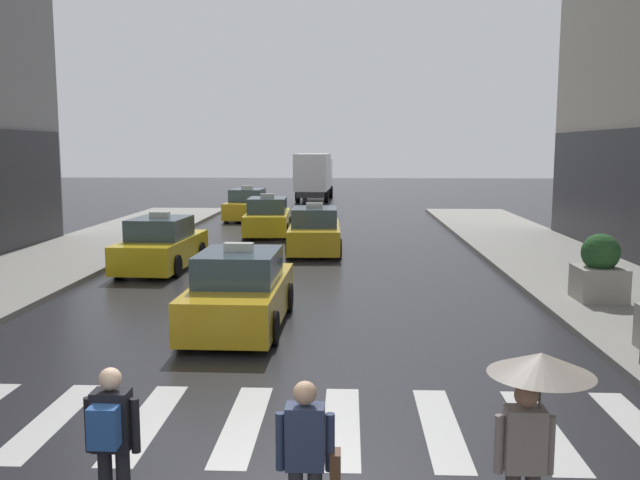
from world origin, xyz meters
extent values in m
cube|color=silver|center=(-2.70, 3.00, 0.00)|extent=(0.50, 2.80, 0.01)
cube|color=silver|center=(-1.35, 3.00, 0.00)|extent=(0.50, 2.80, 0.01)
cube|color=silver|center=(0.00, 3.00, 0.00)|extent=(0.50, 2.80, 0.01)
cube|color=silver|center=(1.35, 3.00, 0.00)|extent=(0.50, 2.80, 0.01)
cube|color=silver|center=(2.70, 3.00, 0.00)|extent=(0.50, 2.80, 0.01)
cube|color=silver|center=(4.05, 3.00, 0.00)|extent=(0.50, 2.80, 0.01)
cube|color=gold|center=(-0.86, 8.17, 0.56)|extent=(1.88, 4.53, 0.84)
cube|color=#384C5B|center=(-0.86, 8.07, 1.30)|extent=(1.64, 2.13, 0.64)
cube|color=silver|center=(-0.86, 8.07, 1.71)|extent=(0.60, 0.25, 0.18)
cylinder|color=black|center=(-1.69, 9.54, 0.33)|extent=(0.23, 0.66, 0.66)
cylinder|color=black|center=(0.02, 9.51, 0.33)|extent=(0.23, 0.66, 0.66)
cylinder|color=black|center=(-1.74, 6.84, 0.33)|extent=(0.23, 0.66, 0.66)
cylinder|color=black|center=(-0.03, 6.81, 0.33)|extent=(0.23, 0.66, 0.66)
cube|color=#F2EAB2|center=(-1.45, 10.45, 0.60)|extent=(0.20, 0.04, 0.14)
cube|color=#F2EAB2|center=(-0.19, 10.43, 0.60)|extent=(0.20, 0.04, 0.14)
cube|color=yellow|center=(-4.42, 14.97, 0.56)|extent=(2.01, 4.58, 0.84)
cube|color=#384C5B|center=(-4.43, 14.87, 1.30)|extent=(1.70, 2.17, 0.64)
cube|color=silver|center=(-4.43, 14.87, 1.71)|extent=(0.61, 0.27, 0.18)
cylinder|color=black|center=(-5.21, 16.36, 0.33)|extent=(0.25, 0.67, 0.66)
cylinder|color=black|center=(-3.50, 16.28, 0.33)|extent=(0.25, 0.67, 0.66)
cylinder|color=black|center=(-5.34, 13.66, 0.33)|extent=(0.25, 0.67, 0.66)
cylinder|color=black|center=(-3.63, 13.58, 0.33)|extent=(0.25, 0.67, 0.66)
cube|color=#F2EAB2|center=(-4.94, 17.27, 0.60)|extent=(0.20, 0.05, 0.14)
cube|color=#F2EAB2|center=(-3.69, 17.21, 0.60)|extent=(0.20, 0.05, 0.14)
cube|color=gold|center=(0.18, 18.69, 0.56)|extent=(1.95, 4.56, 0.84)
cube|color=#384C5B|center=(0.18, 18.59, 1.30)|extent=(1.67, 2.15, 0.64)
cube|color=silver|center=(0.18, 18.59, 1.71)|extent=(0.61, 0.26, 0.18)
cylinder|color=black|center=(-0.72, 20.01, 0.33)|extent=(0.24, 0.67, 0.66)
cylinder|color=black|center=(0.99, 20.07, 0.33)|extent=(0.24, 0.67, 0.66)
cylinder|color=black|center=(-0.63, 17.32, 0.33)|extent=(0.24, 0.67, 0.66)
cylinder|color=black|center=(1.08, 17.37, 0.33)|extent=(0.24, 0.67, 0.66)
cube|color=#F2EAB2|center=(-0.53, 20.94, 0.60)|extent=(0.20, 0.05, 0.14)
cube|color=#F2EAB2|center=(0.73, 20.98, 0.60)|extent=(0.20, 0.05, 0.14)
cube|color=yellow|center=(-2.12, 23.59, 0.56)|extent=(2.00, 4.58, 0.84)
cube|color=#384C5B|center=(-2.11, 23.49, 1.30)|extent=(1.69, 2.17, 0.64)
cube|color=silver|center=(-2.11, 23.49, 1.71)|extent=(0.61, 0.27, 0.18)
cylinder|color=black|center=(-3.03, 24.90, 0.33)|extent=(0.25, 0.67, 0.66)
cylinder|color=black|center=(-1.33, 24.98, 0.33)|extent=(0.25, 0.67, 0.66)
cylinder|color=black|center=(-2.91, 22.20, 0.33)|extent=(0.25, 0.67, 0.66)
cylinder|color=black|center=(-1.20, 22.28, 0.33)|extent=(0.25, 0.67, 0.66)
cube|color=#F2EAB2|center=(-2.85, 25.83, 0.60)|extent=(0.20, 0.05, 0.14)
cube|color=#F2EAB2|center=(-1.59, 25.89, 0.60)|extent=(0.20, 0.05, 0.14)
cube|color=gold|center=(-3.92, 29.85, 0.56)|extent=(2.05, 4.59, 0.84)
cube|color=#384C5B|center=(-3.93, 29.75, 1.30)|extent=(1.71, 2.19, 0.64)
cube|color=silver|center=(-3.93, 29.75, 1.71)|extent=(0.61, 0.27, 0.18)
cylinder|color=black|center=(-4.70, 31.25, 0.33)|extent=(0.26, 0.67, 0.66)
cylinder|color=black|center=(-2.99, 31.15, 0.33)|extent=(0.26, 0.67, 0.66)
cylinder|color=black|center=(-4.85, 28.55, 0.33)|extent=(0.26, 0.67, 0.66)
cylinder|color=black|center=(-3.14, 28.46, 0.33)|extent=(0.26, 0.67, 0.66)
cube|color=#F2EAB2|center=(-4.42, 32.16, 0.60)|extent=(0.20, 0.05, 0.14)
cube|color=#F2EAB2|center=(-3.16, 32.09, 0.60)|extent=(0.20, 0.05, 0.14)
cube|color=#2D2D2D|center=(-1.09, 42.62, 0.65)|extent=(2.06, 6.67, 0.40)
cube|color=silver|center=(-0.96, 45.92, 1.90)|extent=(2.17, 1.88, 2.10)
cube|color=#384C5B|center=(-0.92, 46.84, 2.27)|extent=(1.89, 0.11, 0.95)
cube|color=silver|center=(-1.12, 41.72, 2.10)|extent=(2.39, 4.88, 2.50)
cylinder|color=black|center=(-1.97, 45.76, 0.45)|extent=(0.32, 0.91, 0.90)
cylinder|color=black|center=(0.03, 45.68, 0.45)|extent=(0.32, 0.91, 0.90)
cylinder|color=black|center=(-2.15, 41.22, 0.45)|extent=(0.32, 0.91, 0.90)
cylinder|color=black|center=(-0.15, 41.15, 0.45)|extent=(0.32, 0.91, 0.90)
cube|color=gray|center=(3.06, 0.10, 1.12)|extent=(0.36, 0.24, 0.60)
sphere|color=#9E7051|center=(3.06, 0.10, 1.54)|extent=(0.22, 0.22, 0.22)
cylinder|color=gray|center=(2.83, 0.10, 1.07)|extent=(0.09, 0.09, 0.55)
cylinder|color=gray|center=(3.29, 0.10, 1.07)|extent=(0.09, 0.09, 0.55)
cylinder|color=#4C4C4C|center=(3.18, 0.10, 1.42)|extent=(0.02, 0.02, 1.00)
cone|color=gray|center=(3.18, 0.10, 1.84)|extent=(0.96, 0.96, 0.20)
cube|color=black|center=(-0.87, 0.37, 1.12)|extent=(0.36, 0.24, 0.60)
sphere|color=beige|center=(-0.87, 0.37, 1.54)|extent=(0.22, 0.22, 0.22)
cylinder|color=black|center=(-1.10, 0.37, 1.07)|extent=(0.09, 0.09, 0.55)
cylinder|color=black|center=(-0.64, 0.37, 1.07)|extent=(0.09, 0.09, 0.55)
cube|color=#264C8C|center=(-0.87, 0.15, 1.14)|extent=(0.28, 0.18, 0.40)
cube|color=#2D3856|center=(1.04, 0.07, 1.12)|extent=(0.36, 0.24, 0.60)
sphere|color=tan|center=(1.04, 0.07, 1.54)|extent=(0.22, 0.22, 0.22)
cylinder|color=#2D3856|center=(0.81, 0.07, 1.07)|extent=(0.09, 0.09, 0.55)
cylinder|color=#2D3856|center=(1.27, 0.07, 1.07)|extent=(0.09, 0.09, 0.55)
cube|color=brown|center=(1.32, 0.07, 0.84)|extent=(0.10, 0.20, 0.28)
cube|color=#A8A399|center=(7.42, 10.37, 0.55)|extent=(1.10, 1.10, 0.80)
sphere|color=#285628|center=(7.42, 10.37, 1.30)|extent=(0.90, 0.90, 0.90)
camera|label=1|loc=(1.44, -5.92, 3.77)|focal=38.32mm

